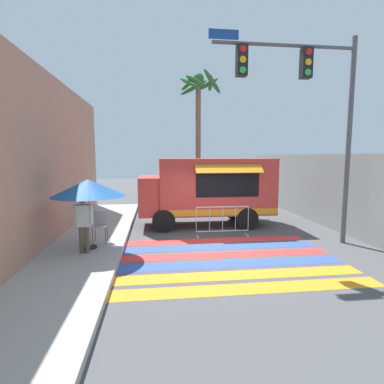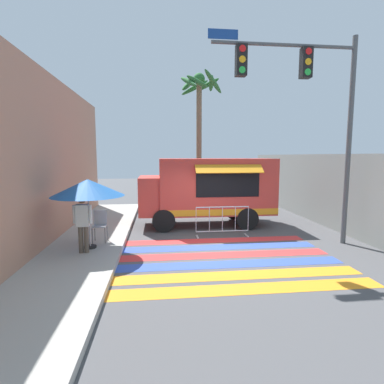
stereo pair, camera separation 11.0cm
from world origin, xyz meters
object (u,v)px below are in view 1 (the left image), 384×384
object	(u,v)px
folding_chair	(100,223)
barricade_front	(223,222)
patio_umbrella	(88,188)
vendor_person	(83,221)
traffic_signal_pole	(308,96)
food_truck	(205,188)
palm_tree	(199,109)

from	to	relation	value
folding_chair	barricade_front	size ratio (longest dim) A/B	0.52
patio_umbrella	vendor_person	size ratio (longest dim) A/B	1.29
traffic_signal_pole	patio_umbrella	xyz separation A→B (m)	(-6.71, -0.14, -2.80)
patio_umbrella	folding_chair	size ratio (longest dim) A/B	2.10
food_truck	barricade_front	bearing A→B (deg)	-79.75
vendor_person	barricade_front	size ratio (longest dim) A/B	0.84
traffic_signal_pole	vendor_person	size ratio (longest dim) A/B	4.05
barricade_front	palm_tree	xyz separation A→B (m)	(-0.07, 5.63, 4.82)
barricade_front	palm_tree	distance (m)	7.42
patio_umbrella	folding_chair	world-z (taller)	patio_umbrella
traffic_signal_pole	barricade_front	size ratio (longest dim) A/B	3.41
food_truck	palm_tree	world-z (taller)	palm_tree
traffic_signal_pole	folding_chair	distance (m)	7.68
food_truck	folding_chair	size ratio (longest dim) A/B	5.45
folding_chair	barricade_front	distance (m)	4.22
patio_umbrella	vendor_person	xyz separation A→B (m)	(-0.07, -0.45, -0.88)
patio_umbrella	vendor_person	distance (m)	0.99
patio_umbrella	palm_tree	bearing A→B (deg)	58.80
food_truck	vendor_person	distance (m)	5.50
palm_tree	traffic_signal_pole	bearing A→B (deg)	-70.42
food_truck	barricade_front	xyz separation A→B (m)	(0.33, -1.83, -1.04)
traffic_signal_pole	folding_chair	world-z (taller)	traffic_signal_pole
patio_umbrella	barricade_front	size ratio (longest dim) A/B	1.08
folding_chair	palm_tree	distance (m)	8.84
traffic_signal_pole	folding_chair	xyz separation A→B (m)	(-6.53, 0.54, -4.00)
folding_chair	palm_tree	size ratio (longest dim) A/B	0.14
food_truck	vendor_person	bearing A→B (deg)	-137.96
folding_chair	palm_tree	bearing A→B (deg)	59.56
vendor_person	folding_chair	bearing A→B (deg)	88.79
food_truck	traffic_signal_pole	distance (m)	5.20
vendor_person	palm_tree	xyz separation A→B (m)	(4.33, 7.48, 4.28)
food_truck	folding_chair	distance (m)	4.66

